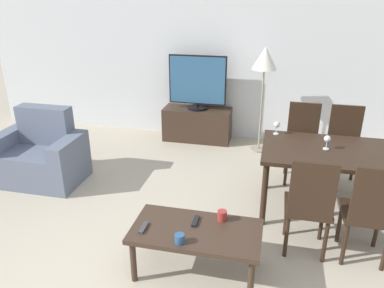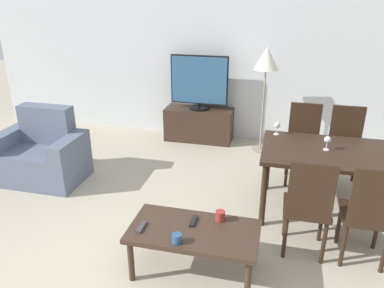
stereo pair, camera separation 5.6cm
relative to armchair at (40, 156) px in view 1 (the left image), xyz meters
The scene contains 17 objects.
wall_back 2.94m from the armchair, 46.60° to the left, with size 7.69×0.06×2.70m.
armchair is the anchor object (origin of this frame).
tv_stand 2.35m from the armchair, 47.23° to the left, with size 1.03×0.41×0.51m.
tv 2.42m from the armchair, 47.19° to the left, with size 0.86×0.30×0.81m.
coffee_table 2.51m from the armchair, 28.17° to the right, with size 1.05×0.54×0.42m.
dining_table 3.36m from the armchair, ahead, with size 1.37×0.88×0.72m.
dining_chair_near 3.20m from the armchair, 13.42° to the right, with size 0.40×0.40×0.95m.
dining_chair_far 3.67m from the armchair, 11.94° to the left, with size 0.40×0.40×0.95m.
dining_chair_near_right 3.67m from the armchair, 11.68° to the right, with size 0.40×0.40×0.95m.
dining_chair_far_left 3.20m from the armchair, 13.72° to the left, with size 0.40×0.40×0.95m.
floor_lamp 3.14m from the armchair, 30.71° to the left, with size 0.34×0.34×1.50m.
remote_primary 2.21m from the armchair, 35.30° to the right, with size 0.04×0.15×0.02m.
remote_secondary 2.45m from the armchair, 26.50° to the right, with size 0.04×0.15×0.02m.
cup_white_near 2.54m from the armchair, 32.98° to the right, with size 0.08×0.08×0.07m.
cup_colored_far 2.61m from the armchair, 22.89° to the right, with size 0.08×0.08×0.09m.
wine_glass_left 3.32m from the armchair, ahead, with size 0.07×0.07×0.15m.
wine_glass_center 2.85m from the armchair, ahead, with size 0.07×0.07×0.15m.
Camera 1 is at (0.85, -1.69, 2.22)m, focal length 35.00 mm.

